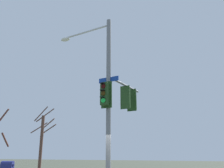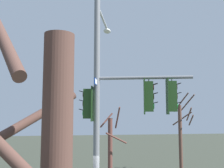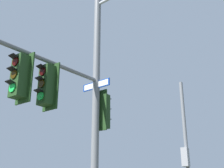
# 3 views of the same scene
# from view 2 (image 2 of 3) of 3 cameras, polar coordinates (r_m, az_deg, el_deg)

# --- Properties ---
(main_signal_pole_assembly) EXTENTS (4.09, 4.19, 8.50)m
(main_signal_pole_assembly) POSITION_cam_2_polar(r_m,az_deg,el_deg) (9.92, 0.97, -2.38)
(main_signal_pole_assembly) COLOR slate
(main_signal_pole_assembly) RESTS_ON ground
(bare_tree_across_street) EXTENTS (1.75, 1.77, 4.46)m
(bare_tree_across_street) POSITION_cam_2_polar(r_m,az_deg,el_deg) (17.96, -0.28, -12.74)
(bare_tree_across_street) COLOR brown
(bare_tree_across_street) RESTS_ON ground
(bare_tree_corner) EXTENTS (1.17, 1.91, 5.49)m
(bare_tree_corner) POSITION_cam_2_polar(r_m,az_deg,el_deg) (18.77, 14.86, -10.44)
(bare_tree_corner) COLOR brown
(bare_tree_corner) RESTS_ON ground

